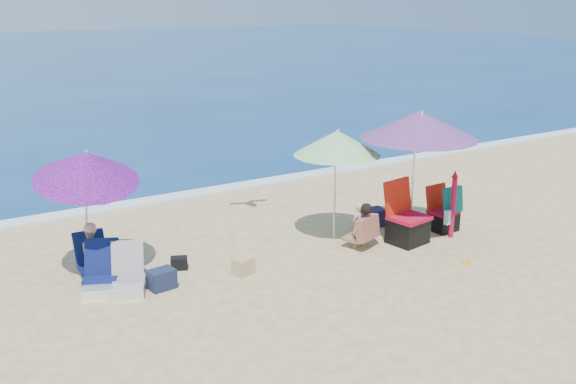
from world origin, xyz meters
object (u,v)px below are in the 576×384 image
umbrella_striped (337,143)px  umbrella_blue (86,166)px  umbrella_turquoise (419,125)px  camp_chair_right (444,214)px  person_left (93,252)px  camp_chair_left (407,225)px  furled_umbrella (453,202)px  person_center (362,226)px  chair_navy (102,279)px  chair_rainbow (128,279)px

umbrella_striped → umbrella_blue: 4.19m
umbrella_blue → umbrella_striped: bearing=-9.1°
umbrella_striped → umbrella_turquoise: bearing=-27.5°
camp_chair_right → person_left: bearing=167.4°
umbrella_striped → camp_chair_left: (0.98, -0.80, -1.45)m
furled_umbrella → person_center: bearing=166.0°
umbrella_turquoise → furled_umbrella: (0.62, -0.34, -1.41)m
furled_umbrella → camp_chair_left: bearing=167.3°
camp_chair_right → furled_umbrella: bearing=-109.5°
person_center → umbrella_striped: bearing=104.9°
umbrella_blue → person_center: size_ratio=2.66×
umbrella_turquoise → chair_navy: bearing=172.3°
chair_navy → chair_rainbow: (0.33, -0.20, -0.01)m
umbrella_striped → chair_rainbow: (-3.89, -0.12, -1.60)m
chair_rainbow → camp_chair_left: size_ratio=0.78×
umbrella_turquoise → person_center: umbrella_turquoise is taller
chair_rainbow → furled_umbrella: bearing=-8.7°
camp_chair_right → person_center: 1.85m
umbrella_turquoise → person_center: bearing=175.2°
furled_umbrella → chair_rainbow: (-5.77, 0.88, -0.48)m
camp_chair_left → chair_rainbow: bearing=172.1°
umbrella_blue → person_center: (4.29, -1.23, -1.38)m
umbrella_blue → person_center: bearing=-16.0°
chair_navy → person_center: bearing=-8.5°
chair_navy → person_left: (0.05, 0.59, 0.21)m
umbrella_blue → person_left: size_ratio=2.45×
umbrella_turquoise → chair_navy: (-5.48, 0.74, -1.88)m
umbrella_striped → furled_umbrella: bearing=-28.0°
camp_chair_left → person_left: camp_chair_left is taller
chair_navy → camp_chair_right: 6.26m
umbrella_turquoise → person_left: (-5.43, 1.33, -1.67)m
umbrella_turquoise → umbrella_blue: umbrella_turquoise is taller
umbrella_turquoise → person_center: size_ratio=3.31×
person_center → chair_navy: bearing=171.5°
umbrella_striped → person_left: size_ratio=2.30×
umbrella_blue → furled_umbrella: umbrella_blue is taller
umbrella_striped → umbrella_blue: bearing=170.9°
camp_chair_left → umbrella_striped: bearing=140.9°
camp_chair_left → camp_chair_right: (1.01, 0.09, -0.01)m
chair_rainbow → person_center: bearing=-6.3°
camp_chair_right → person_center: size_ratio=1.09×
umbrella_blue → furled_umbrella: 6.35m
furled_umbrella → person_left: (-6.05, 1.67, -0.26)m
umbrella_blue → umbrella_turquoise: bearing=-13.7°
chair_navy → chair_rainbow: 0.39m
person_left → furled_umbrella: bearing=-15.4°
camp_chair_left → camp_chair_right: 1.02m
chair_rainbow → person_left: (-0.28, 0.79, 0.22)m
camp_chair_right → person_center: camp_chair_right is taller
chair_rainbow → umbrella_blue: bearing=108.1°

